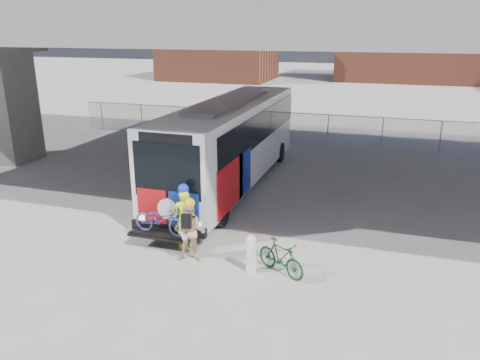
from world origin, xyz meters
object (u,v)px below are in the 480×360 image
at_px(bollard, 251,252).
at_px(cyclist_hivis, 185,218).
at_px(bike_parked, 281,257).
at_px(cyclist_tan, 191,232).
at_px(bus, 231,137).

relative_size(bollard, cyclist_hivis, 0.53).
bearing_deg(bollard, cyclist_hivis, 160.90).
bearing_deg(bike_parked, cyclist_tan, 121.17).
xyz_separation_m(bollard, bike_parked, (0.81, 0.15, -0.10)).
bearing_deg(bike_parked, cyclist_hivis, 107.76).
relative_size(cyclist_hivis, cyclist_tan, 1.07).
height_order(bus, cyclist_hivis, bus).
bearing_deg(cyclist_hivis, bus, -104.74).
xyz_separation_m(bus, bike_parked, (3.85, -6.98, -1.61)).
height_order(cyclist_hivis, cyclist_tan, cyclist_hivis).
height_order(bus, cyclist_tan, bus).
relative_size(bus, cyclist_hivis, 6.19).
distance_m(bus, bollard, 7.91).
bearing_deg(bollard, bus, 113.11).
distance_m(bus, cyclist_tan, 7.26).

